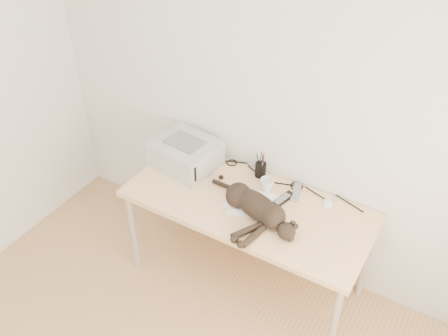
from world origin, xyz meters
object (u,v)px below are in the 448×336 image
Objects in this scene: cat at (254,206)px; mouse at (328,202)px; desk at (254,210)px; printer at (185,154)px; mug at (267,185)px; pen_cup at (261,169)px.

mouse is (0.36, 0.33, -0.06)m from cat.
mouse reaches higher than desk.
printer is 1.02m from mouse.
desk is 15.09× the size of mouse.
mug is 0.16m from pen_cup.
mug is 0.89× the size of mouse.
pen_cup reaches higher than cat.
pen_cup reaches higher than mug.
pen_cup is at bearing 107.26° from desk.
pen_cup is at bearing 158.92° from mouse.
printer is at bearing 175.37° from desk.
pen_cup is at bearing 133.50° from mug.
cat is 0.49m from mouse.
mug is at bearing 115.49° from cat.
desk is 0.28m from cat.
mug is (-0.04, 0.26, -0.03)m from cat.
printer is at bearing 170.18° from mouse.
printer is (-0.57, 0.05, 0.23)m from desk.
cat is (0.08, -0.17, 0.21)m from desk.
cat is at bearing -18.09° from printer.
cat is 0.40m from pen_cup.
cat is at bearing -81.57° from mug.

